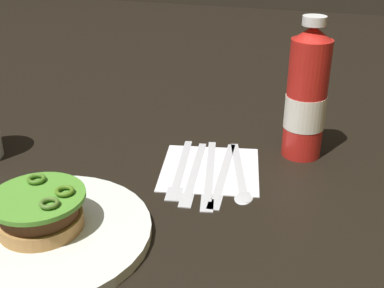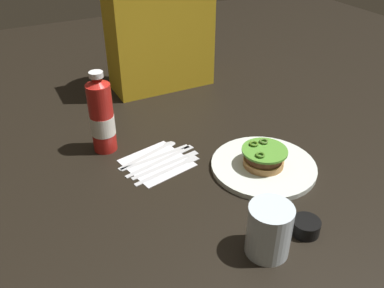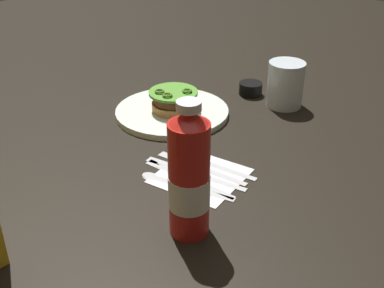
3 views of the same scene
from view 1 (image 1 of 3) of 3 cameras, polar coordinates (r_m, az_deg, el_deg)
ground_plane at (r=0.69m, az=-10.05°, el=-6.71°), size 3.00×3.00×0.00m
dinner_plate at (r=0.63m, az=-16.97°, el=-9.95°), size 0.27×0.27×0.01m
burger_sandwich at (r=0.62m, az=-17.28°, el=-7.45°), size 0.11×0.11×0.05m
ketchup_bottle at (r=0.79m, az=13.14°, el=5.34°), size 0.06×0.06×0.22m
napkin at (r=0.76m, az=2.11°, el=-2.87°), size 0.18×0.18×0.00m
fork_utensil at (r=0.74m, az=-1.43°, el=-3.17°), size 0.19×0.05×0.00m
butter_knife at (r=0.74m, az=0.16°, el=-3.50°), size 0.20×0.05×0.00m
steak_knife at (r=0.73m, az=2.03°, el=-3.64°), size 0.21×0.07×0.00m
table_knife at (r=0.73m, az=3.52°, el=-3.67°), size 0.20×0.04×0.00m
spoon_utensil at (r=0.73m, az=5.70°, el=-3.90°), size 0.18×0.07×0.00m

